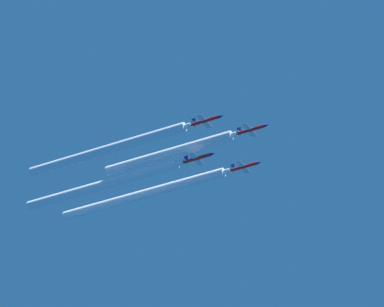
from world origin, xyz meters
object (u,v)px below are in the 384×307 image
Objects in this scene: jet_left_wingman at (245,166)px; jet_slot at (198,158)px; jet_right_wingman at (206,120)px; jet_lead at (252,129)px.

jet_slot is at bearing -35.82° from jet_left_wingman.
jet_left_wingman is 16.55m from jet_slot.
jet_right_wingman reaches higher than jet_slot.
jet_left_wingman is at bearing 144.18° from jet_slot.
jet_lead reaches higher than jet_right_wingman.
jet_slot is (-13.45, -9.36, -2.28)m from jet_right_wingman.
jet_lead is 15.57m from jet_right_wingman.
jet_left_wingman is (-14.23, -8.79, -2.16)m from jet_lead.
jet_lead reaches higher than jet_slot.
jet_lead reaches higher than jet_left_wingman.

